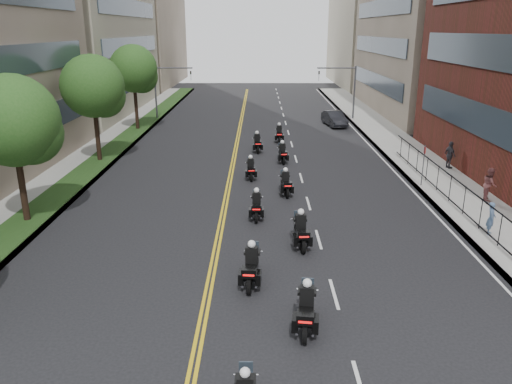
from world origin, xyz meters
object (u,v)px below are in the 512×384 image
(motorcycle_6, at_px, (251,170))
(pedestrian_c, at_px, (450,155))
(pedestrian_a, at_px, (491,218))
(pedestrian_b, at_px, (490,184))
(motorcycle_9, at_px, (279,134))
(motorcycle_5, at_px, (286,184))
(motorcycle_8, at_px, (257,144))
(motorcycle_4, at_px, (256,207))
(motorcycle_1, at_px, (306,311))
(parked_sedan, at_px, (334,118))
(motorcycle_2, at_px, (251,268))
(motorcycle_3, at_px, (301,232))
(motorcycle_7, at_px, (282,154))

(motorcycle_6, distance_m, pedestrian_c, 13.78)
(pedestrian_a, bearing_deg, pedestrian_b, 0.37)
(motorcycle_9, bearing_deg, motorcycle_5, -90.79)
(motorcycle_8, bearing_deg, motorcycle_4, -94.88)
(motorcycle_9, distance_m, pedestrian_c, 14.45)
(motorcycle_9, bearing_deg, pedestrian_b, -54.75)
(motorcycle_6, bearing_deg, motorcycle_4, -91.06)
(motorcycle_1, relative_size, pedestrian_b, 1.29)
(motorcycle_5, height_order, parked_sedan, motorcycle_5)
(motorcycle_2, distance_m, motorcycle_9, 25.26)
(motorcycle_6, bearing_deg, motorcycle_5, -61.59)
(motorcycle_3, bearing_deg, motorcycle_7, 87.09)
(motorcycle_7, bearing_deg, motorcycle_6, -123.21)
(parked_sedan, height_order, pedestrian_b, pedestrian_b)
(motorcycle_6, distance_m, motorcycle_8, 7.48)
(motorcycle_5, relative_size, parked_sedan, 0.49)
(motorcycle_3, distance_m, pedestrian_b, 12.53)
(motorcycle_2, relative_size, motorcycle_6, 1.12)
(motorcycle_7, relative_size, pedestrian_c, 1.18)
(motorcycle_6, bearing_deg, motorcycle_3, -81.61)
(motorcycle_7, bearing_deg, motorcycle_2, -101.26)
(parked_sedan, bearing_deg, motorcycle_4, -116.04)
(motorcycle_3, height_order, motorcycle_8, motorcycle_3)
(pedestrian_c, bearing_deg, motorcycle_1, 134.87)
(pedestrian_b, bearing_deg, parked_sedan, 27.23)
(motorcycle_5, relative_size, motorcycle_9, 0.98)
(motorcycle_6, bearing_deg, motorcycle_8, 82.58)
(motorcycle_2, height_order, parked_sedan, motorcycle_2)
(motorcycle_1, distance_m, motorcycle_6, 17.19)
(motorcycle_4, distance_m, motorcycle_5, 4.20)
(motorcycle_6, bearing_deg, pedestrian_c, 4.62)
(pedestrian_c, bearing_deg, motorcycle_7, 65.75)
(motorcycle_5, height_order, pedestrian_a, pedestrian_a)
(motorcycle_8, height_order, pedestrian_c, pedestrian_c)
(pedestrian_b, bearing_deg, motorcycle_1, 152.29)
(motorcycle_2, bearing_deg, pedestrian_b, 40.83)
(motorcycle_4, distance_m, motorcycle_7, 11.43)
(motorcycle_1, distance_m, motorcycle_2, 3.50)
(motorcycle_3, bearing_deg, motorcycle_6, 99.24)
(motorcycle_3, relative_size, motorcycle_4, 1.09)
(motorcycle_3, distance_m, motorcycle_8, 18.16)
(motorcycle_2, relative_size, motorcycle_3, 1.00)
(motorcycle_1, distance_m, pedestrian_c, 22.43)
(motorcycle_5, distance_m, motorcycle_7, 7.44)
(motorcycle_8, bearing_deg, motorcycle_6, -97.98)
(motorcycle_1, relative_size, motorcycle_4, 1.09)
(motorcycle_4, distance_m, pedestrian_c, 16.12)
(parked_sedan, height_order, pedestrian_a, pedestrian_a)
(motorcycle_4, bearing_deg, pedestrian_a, -11.94)
(motorcycle_4, bearing_deg, parked_sedan, 73.65)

